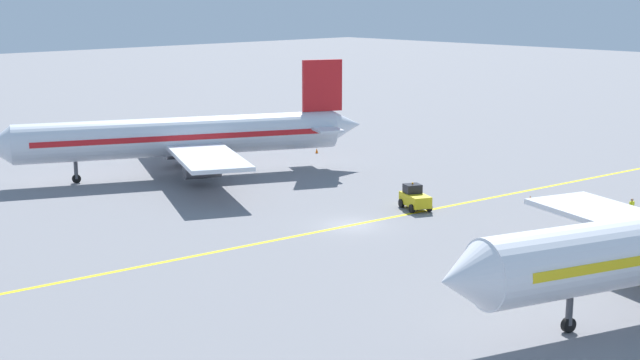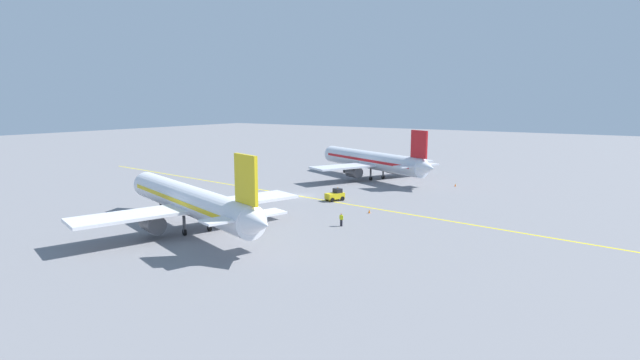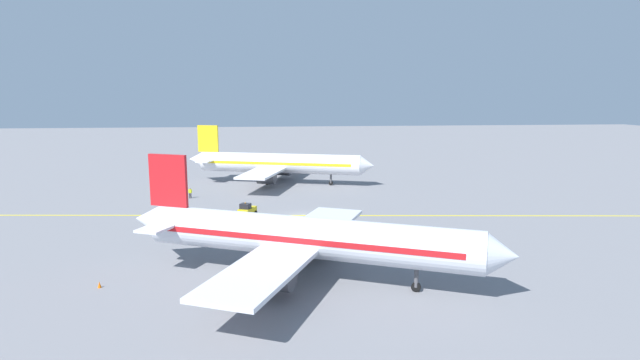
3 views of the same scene
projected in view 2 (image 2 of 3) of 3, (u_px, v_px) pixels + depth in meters
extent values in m
plane|color=slate|center=(299.00, 196.00, 83.88)|extent=(400.00, 400.00, 0.00)
cube|color=yellow|center=(299.00, 196.00, 83.87)|extent=(14.18, 119.25, 0.01)
cylinder|color=white|center=(189.00, 200.00, 61.19)|extent=(12.65, 29.65, 3.60)
cone|color=white|center=(143.00, 183.00, 73.73)|extent=(3.99, 3.34, 3.42)
cone|color=white|center=(260.00, 223.00, 48.37)|extent=(3.83, 3.80, 3.06)
cube|color=yellow|center=(189.00, 199.00, 61.17)|extent=(11.76, 26.81, 0.50)
cube|color=white|center=(193.00, 207.00, 60.53)|extent=(28.24, 13.56, 0.36)
cylinder|color=#4C4C51|center=(153.00, 223.00, 57.66)|extent=(3.08, 3.72, 2.20)
cylinder|color=#4C4C51|center=(230.00, 211.00, 63.79)|extent=(3.08, 3.72, 2.20)
cube|color=yellow|center=(246.00, 179.00, 49.68)|extent=(1.57, 3.92, 5.00)
cube|color=white|center=(244.00, 217.00, 50.68)|extent=(9.30, 5.05, 0.24)
cylinder|color=#4C4C51|center=(161.00, 206.00, 69.00)|extent=(0.36, 0.36, 2.00)
cylinder|color=black|center=(161.00, 213.00, 69.15)|extent=(0.51, 0.85, 0.80)
cylinder|color=#4C4C51|center=(184.00, 224.00, 59.04)|extent=(0.36, 0.36, 2.00)
cylinder|color=black|center=(185.00, 232.00, 59.20)|extent=(0.51, 0.85, 0.80)
cylinder|color=#4C4C51|center=(209.00, 220.00, 61.00)|extent=(0.36, 0.36, 2.00)
cylinder|color=black|center=(209.00, 228.00, 61.16)|extent=(0.51, 0.85, 0.80)
cylinder|color=silver|center=(371.00, 160.00, 102.11)|extent=(15.78, 28.77, 3.60)
cone|color=silver|center=(329.00, 153.00, 115.73)|extent=(4.11, 3.61, 3.42)
cone|color=silver|center=(428.00, 168.00, 88.20)|extent=(4.03, 4.00, 3.06)
cube|color=red|center=(371.00, 159.00, 102.09)|extent=(14.56, 26.06, 0.50)
cube|color=silver|center=(374.00, 164.00, 101.38)|extent=(27.62, 16.40, 0.36)
cylinder|color=#4C4C51|center=(354.00, 172.00, 98.99)|extent=(3.33, 3.83, 2.20)
cylinder|color=#4C4C51|center=(393.00, 169.00, 104.17)|extent=(3.33, 3.83, 2.20)
cube|color=red|center=(419.00, 144.00, 89.67)|extent=(1.99, 3.79, 5.00)
cube|color=silver|center=(416.00, 165.00, 90.70)|extent=(9.18, 5.93, 0.24)
cylinder|color=#4C4C51|center=(345.00, 167.00, 110.56)|extent=(0.36, 0.36, 2.00)
cylinder|color=black|center=(344.00, 171.00, 110.72)|extent=(0.59, 0.84, 0.80)
cylinder|color=#4C4C51|center=(371.00, 174.00, 99.98)|extent=(0.36, 0.36, 2.00)
cylinder|color=black|center=(371.00, 178.00, 100.14)|extent=(0.59, 0.84, 0.80)
cylinder|color=#4C4C51|center=(383.00, 172.00, 101.64)|extent=(0.36, 0.36, 2.00)
cylinder|color=black|center=(383.00, 177.00, 101.80)|extent=(0.59, 0.84, 0.80)
cube|color=gold|center=(335.00, 196.00, 79.80)|extent=(3.35, 2.56, 0.90)
cube|color=black|center=(338.00, 191.00, 79.97)|extent=(1.51, 1.61, 0.70)
sphere|color=orange|center=(338.00, 188.00, 79.90)|extent=(0.16, 0.16, 0.16)
cylinder|color=black|center=(337.00, 197.00, 81.01)|extent=(0.74, 0.51, 0.70)
cylinder|color=black|center=(342.00, 199.00, 79.77)|extent=(0.74, 0.51, 0.70)
cylinder|color=black|center=(327.00, 198.00, 79.97)|extent=(0.74, 0.51, 0.70)
cylinder|color=black|center=(332.00, 200.00, 78.72)|extent=(0.74, 0.51, 0.70)
cylinder|color=#23232D|center=(342.00, 223.00, 63.56)|extent=(0.16, 0.16, 0.85)
cylinder|color=#23232D|center=(341.00, 223.00, 63.68)|extent=(0.16, 0.16, 0.85)
cube|color=#CCD819|center=(341.00, 217.00, 63.51)|extent=(0.26, 0.38, 0.60)
cylinder|color=#CCD819|center=(343.00, 218.00, 63.35)|extent=(0.10, 0.10, 0.55)
cylinder|color=#CCD819|center=(340.00, 217.00, 63.66)|extent=(0.10, 0.10, 0.55)
sphere|color=#9E7051|center=(341.00, 214.00, 63.44)|extent=(0.22, 0.22, 0.22)
cone|color=orange|center=(369.00, 211.00, 71.03)|extent=(0.32, 0.32, 0.55)
cone|color=orange|center=(455.00, 185.00, 93.17)|extent=(0.32, 0.32, 0.55)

